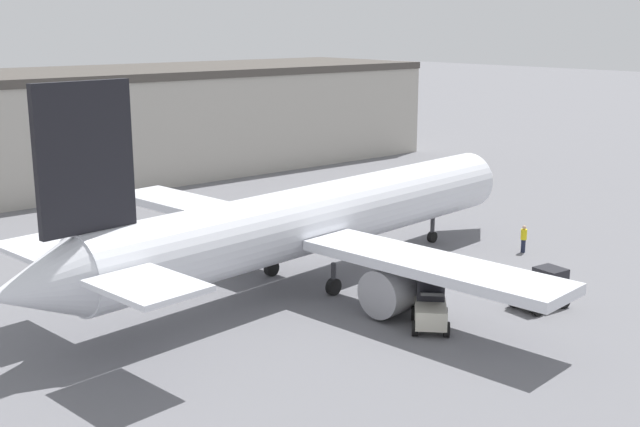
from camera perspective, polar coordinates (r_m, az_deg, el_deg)
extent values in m
plane|color=slate|center=(44.92, 0.00, -4.67)|extent=(400.00, 400.00, 0.00)
cylinder|color=silver|center=(43.95, 0.00, -0.23)|extent=(29.77, 6.78, 3.65)
cone|color=silver|center=(56.58, 11.40, 2.58)|extent=(3.29, 3.87, 3.58)
cone|color=silver|center=(34.24, -19.79, -5.02)|extent=(4.37, 3.88, 3.47)
cube|color=silver|center=(49.34, -8.46, 0.37)|extent=(4.81, 13.82, 0.50)
cube|color=silver|center=(37.74, 7.97, -3.67)|extent=(4.81, 13.82, 0.50)
cylinder|color=#939399|center=(48.18, -6.89, -1.84)|extent=(3.37, 2.70, 2.38)
cylinder|color=#939399|center=(39.37, 5.49, -5.30)|extent=(3.37, 2.70, 2.38)
cube|color=black|center=(34.35, -16.37, 3.82)|extent=(4.39, 0.82, 6.26)
cube|color=silver|center=(38.76, -18.95, -2.27)|extent=(3.74, 4.71, 0.24)
cube|color=silver|center=(32.10, -12.18, -5.04)|extent=(3.74, 4.71, 0.24)
cylinder|color=#38383D|center=(52.60, 8.00, -1.11)|extent=(0.28, 0.28, 1.75)
cylinder|color=black|center=(52.73, 7.98, -1.66)|extent=(0.73, 0.42, 0.70)
cylinder|color=#38383D|center=(42.08, 0.97, -4.68)|extent=(0.28, 0.28, 1.75)
cylinder|color=black|center=(42.21, 0.96, -5.22)|extent=(0.93, 0.44, 0.90)
cylinder|color=#38383D|center=(45.28, -3.48, -3.39)|extent=(0.28, 0.28, 1.75)
cylinder|color=black|center=(45.40, -3.47, -3.90)|extent=(0.93, 0.44, 0.90)
cylinder|color=#1E2338|center=(51.49, 14.25, -2.25)|extent=(0.28, 0.28, 0.83)
cylinder|color=yellow|center=(51.30, 14.30, -1.45)|extent=(0.38, 0.38, 0.66)
sphere|color=tan|center=(51.19, 14.32, -0.96)|extent=(0.24, 0.24, 0.24)
cube|color=beige|center=(41.81, 15.31, -5.56)|extent=(2.92, 1.84, 0.64)
cube|color=black|center=(42.15, 16.07, -4.35)|extent=(1.36, 1.52, 0.91)
cylinder|color=black|center=(42.17, 16.95, -5.97)|extent=(0.75, 0.36, 0.73)
cylinder|color=black|center=(43.09, 15.36, -5.45)|extent=(0.75, 0.36, 0.73)
cylinder|color=black|center=(40.74, 15.22, -6.54)|extent=(0.75, 0.36, 0.73)
cylinder|color=black|center=(41.70, 13.60, -5.98)|extent=(0.75, 0.36, 0.73)
cube|color=beige|center=(37.98, 7.86, -6.96)|extent=(3.00, 2.96, 0.89)
cube|color=black|center=(38.36, 7.87, -5.05)|extent=(1.78, 1.78, 1.27)
cube|color=#333333|center=(37.16, 7.93, -5.72)|extent=(1.95, 1.93, 0.68)
cylinder|color=black|center=(39.08, 8.84, -7.10)|extent=(0.69, 0.68, 0.69)
cylinder|color=black|center=(39.03, 6.73, -7.06)|extent=(0.69, 0.68, 0.69)
cylinder|color=black|center=(37.27, 8.99, -8.14)|extent=(0.69, 0.68, 0.69)
cylinder|color=black|center=(37.21, 6.77, -8.10)|extent=(0.69, 0.68, 0.69)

